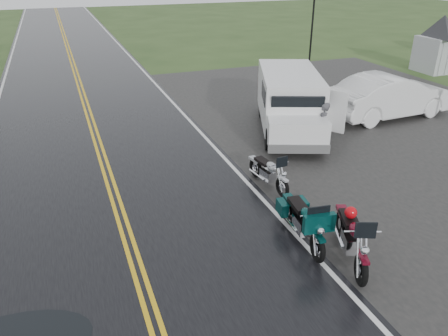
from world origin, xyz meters
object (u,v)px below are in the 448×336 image
(motorcycle_teal, at_px, (319,238))
(sedan_white, at_px, (390,97))
(van_white, at_px, (270,119))
(lamp_post_far_right, at_px, (312,31))
(motorcycle_red, at_px, (363,258))
(person_at_van, at_px, (322,127))
(motorcycle_silver, at_px, (283,180))
(visitor_center, at_px, (442,30))

(motorcycle_teal, height_order, sedan_white, sedan_white)
(van_white, xyz_separation_m, lamp_post_far_right, (7.64, 10.16, 1.13))
(motorcycle_red, distance_m, lamp_post_far_right, 19.42)
(person_at_van, relative_size, sedan_white, 0.32)
(motorcycle_teal, relative_size, motorcycle_silver, 1.13)
(sedan_white, bearing_deg, lamp_post_far_right, -11.84)
(motorcycle_silver, relative_size, sedan_white, 0.36)
(motorcycle_red, bearing_deg, lamp_post_far_right, 84.14)
(motorcycle_red, height_order, sedan_white, sedan_white)
(visitor_center, distance_m, van_white, 16.26)
(visitor_center, relative_size, motorcycle_silver, 8.18)
(motorcycle_red, xyz_separation_m, motorcycle_silver, (0.22, 3.78, -0.11))
(motorcycle_red, height_order, lamp_post_far_right, lamp_post_far_right)
(motorcycle_silver, bearing_deg, visitor_center, 27.13)
(lamp_post_far_right, bearing_deg, motorcycle_teal, -120.28)
(sedan_white, bearing_deg, motorcycle_silver, 119.25)
(person_at_van, bearing_deg, lamp_post_far_right, -159.51)
(lamp_post_far_right, bearing_deg, van_white, -126.94)
(van_white, bearing_deg, person_at_van, 1.13)
(visitor_center, relative_size, van_white, 2.75)
(motorcycle_teal, relative_size, van_white, 0.38)
(visitor_center, relative_size, sedan_white, 2.97)
(motorcycle_silver, xyz_separation_m, person_at_van, (2.82, 2.56, 0.28))
(motorcycle_teal, relative_size, lamp_post_far_right, 0.49)
(motorcycle_silver, distance_m, lamp_post_far_right, 16.07)
(motorcycle_teal, bearing_deg, lamp_post_far_right, 67.15)
(motorcycle_silver, xyz_separation_m, van_white, (1.16, 3.18, 0.56))
(van_white, height_order, sedan_white, van_white)
(motorcycle_red, xyz_separation_m, van_white, (1.39, 6.96, 0.46))
(motorcycle_teal, bearing_deg, person_at_van, 64.70)
(sedan_white, bearing_deg, motorcycle_red, 135.00)
(lamp_post_far_right, bearing_deg, visitor_center, -22.83)
(motorcycle_teal, bearing_deg, visitor_center, 46.62)
(van_white, relative_size, person_at_van, 3.39)
(van_white, distance_m, lamp_post_far_right, 12.76)
(motorcycle_silver, distance_m, person_at_van, 3.82)
(motorcycle_teal, xyz_separation_m, lamp_post_far_right, (9.43, 16.16, 1.62))
(motorcycle_silver, bearing_deg, motorcycle_teal, -109.27)
(visitor_center, bearing_deg, van_white, -153.34)
(motorcycle_teal, distance_m, van_white, 6.28)
(person_at_van, bearing_deg, motorcycle_red, 23.84)
(sedan_white, bearing_deg, person_at_van, 111.65)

